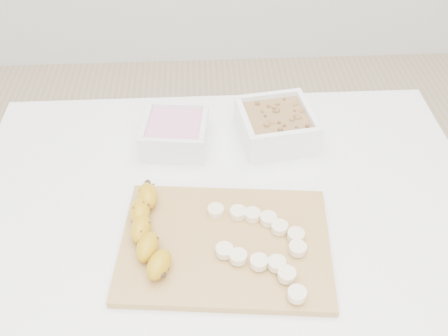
{
  "coord_description": "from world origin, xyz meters",
  "views": [
    {
      "loc": [
        -0.04,
        -0.65,
        1.46
      ],
      "look_at": [
        0.0,
        0.03,
        0.81
      ],
      "focal_mm": 40.0,
      "sensor_mm": 36.0,
      "label": 1
    }
  ],
  "objects_px": {
    "bowl_yogurt": "(175,132)",
    "cutting_board": "(225,244)",
    "banana": "(149,231)",
    "table": "(225,233)",
    "bowl_granola": "(276,125)"
  },
  "relations": [
    {
      "from": "bowl_yogurt",
      "to": "cutting_board",
      "type": "distance_m",
      "value": 0.3
    },
    {
      "from": "cutting_board",
      "to": "banana",
      "type": "distance_m",
      "value": 0.14
    },
    {
      "from": "table",
      "to": "cutting_board",
      "type": "height_order",
      "value": "cutting_board"
    },
    {
      "from": "table",
      "to": "cutting_board",
      "type": "bearing_deg",
      "value": -92.75
    },
    {
      "from": "table",
      "to": "bowl_yogurt",
      "type": "xyz_separation_m",
      "value": [
        -0.1,
        0.18,
        0.13
      ]
    },
    {
      "from": "table",
      "to": "banana",
      "type": "bearing_deg",
      "value": -145.77
    },
    {
      "from": "banana",
      "to": "cutting_board",
      "type": "bearing_deg",
      "value": -5.79
    },
    {
      "from": "table",
      "to": "bowl_granola",
      "type": "xyz_separation_m",
      "value": [
        0.12,
        0.18,
        0.13
      ]
    },
    {
      "from": "bowl_yogurt",
      "to": "cutting_board",
      "type": "height_order",
      "value": "bowl_yogurt"
    },
    {
      "from": "bowl_yogurt",
      "to": "table",
      "type": "bearing_deg",
      "value": -61.11
    },
    {
      "from": "bowl_granola",
      "to": "banana",
      "type": "bearing_deg",
      "value": -132.96
    },
    {
      "from": "table",
      "to": "bowl_yogurt",
      "type": "bearing_deg",
      "value": 118.89
    },
    {
      "from": "cutting_board",
      "to": "banana",
      "type": "bearing_deg",
      "value": 172.8
    },
    {
      "from": "cutting_board",
      "to": "banana",
      "type": "xyz_separation_m",
      "value": [
        -0.13,
        0.02,
        0.03
      ]
    },
    {
      "from": "bowl_yogurt",
      "to": "cutting_board",
      "type": "bearing_deg",
      "value": -72.23
    }
  ]
}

